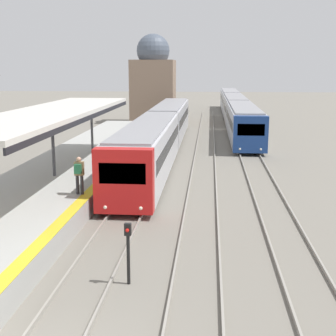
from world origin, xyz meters
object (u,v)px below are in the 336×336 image
at_px(train_far, 235,107).
at_px(person_on_platform, 79,172).
at_px(signal_post_near, 128,247).
at_px(train_near, 162,130).

bearing_deg(train_far, person_on_platform, -102.99).
bearing_deg(signal_post_near, train_far, 83.10).
xyz_separation_m(person_on_platform, train_far, (8.56, 37.09, -0.18)).
relative_size(person_on_platform, signal_post_near, 0.88).
relative_size(person_on_platform, train_far, 0.04).
bearing_deg(train_near, signal_post_near, -86.73).
relative_size(train_far, signal_post_near, 24.07).
xyz_separation_m(person_on_platform, signal_post_near, (3.28, -6.56, -0.71)).
distance_m(train_near, signal_post_near, 21.73).
bearing_deg(person_on_platform, train_far, 77.01).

